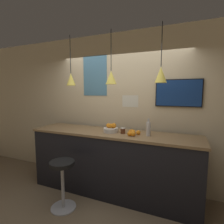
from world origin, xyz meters
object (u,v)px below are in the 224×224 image
Objects in this scene: bar_stool at (62,176)px; mounted_tv at (178,93)px; fruit_bowl at (111,129)px; spread_jar at (123,131)px; juice_bottle at (148,129)px.

mounted_tv reaches higher than bar_stool.
bar_stool is 3.00× the size of fruit_bowl.
spread_jar is (0.22, -0.00, -0.01)m from fruit_bowl.
spread_jar is 1.12m from mounted_tv.
juice_bottle reaches higher than fruit_bowl.
spread_jar reaches higher than bar_stool.
juice_bottle is at bearing 30.55° from bar_stool.
mounted_tv is at bearing 21.60° from fruit_bowl.
fruit_bowl is at bearing 53.39° from bar_stool.
juice_bottle reaches higher than bar_stool.
fruit_bowl is 0.65m from juice_bottle.
mounted_tv is at bearing 26.80° from spread_jar.
juice_bottle is 0.37× the size of mounted_tv.
bar_stool is 1.02× the size of mounted_tv.
juice_bottle is at bearing -0.00° from spread_jar.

